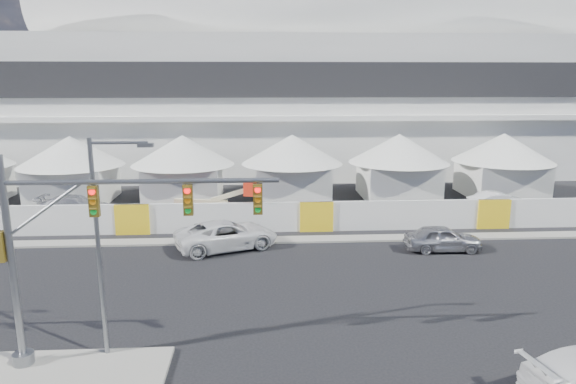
{
  "coord_description": "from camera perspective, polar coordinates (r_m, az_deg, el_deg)",
  "views": [
    {
      "loc": [
        2.26,
        -18.18,
        9.98
      ],
      "look_at": [
        3.86,
        10.0,
        3.68
      ],
      "focal_mm": 32.0,
      "sensor_mm": 36.0,
      "label": 1
    }
  ],
  "objects": [
    {
      "name": "ground",
      "position": [
        20.86,
        -9.45,
        -16.19
      ],
      "size": [
        160.0,
        160.0,
        0.0
      ],
      "primitive_type": "plane",
      "color": "black",
      "rests_on": "ground"
    },
    {
      "name": "far_curb",
      "position": [
        36.8,
        25.8,
        -4.36
      ],
      "size": [
        80.0,
        1.2,
        0.12
      ],
      "primitive_type": "cube",
      "color": "gray",
      "rests_on": "ground"
    },
    {
      "name": "stadium",
      "position": [
        60.03,
        2.98,
        12.05
      ],
      "size": [
        80.0,
        24.8,
        21.98
      ],
      "color": "silver",
      "rests_on": "ground"
    },
    {
      "name": "tent_row",
      "position": [
        42.76,
        -5.58,
        3.32
      ],
      "size": [
        53.4,
        8.4,
        5.4
      ],
      "color": "silver",
      "rests_on": "ground"
    },
    {
      "name": "hoarding_fence",
      "position": [
        34.09,
        3.16,
        -2.72
      ],
      "size": [
        70.0,
        0.25,
        2.0
      ],
      "primitive_type": "cube",
      "color": "silver",
      "rests_on": "ground"
    },
    {
      "name": "sedan_silver",
      "position": [
        31.62,
        16.81,
        -4.94
      ],
      "size": [
        1.88,
        4.48,
        1.51
      ],
      "primitive_type": "imported",
      "rotation": [
        0.0,
        0.0,
        1.55
      ],
      "color": "#A1A1A6",
      "rests_on": "ground"
    },
    {
      "name": "pickup_curb",
      "position": [
        30.83,
        -6.82,
        -4.75
      ],
      "size": [
        4.84,
        6.69,
        1.69
      ],
      "primitive_type": "imported",
      "rotation": [
        0.0,
        0.0,
        1.95
      ],
      "color": "silver",
      "rests_on": "ground"
    },
    {
      "name": "lot_car_a",
      "position": [
        42.12,
        22.42,
        -1.04
      ],
      "size": [
        1.94,
        4.71,
        1.52
      ],
      "primitive_type": "imported",
      "rotation": [
        0.0,
        0.0,
        1.64
      ],
      "color": "silver",
      "rests_on": "ground"
    },
    {
      "name": "lot_car_c",
      "position": [
        40.7,
        -22.52,
        -1.46
      ],
      "size": [
        2.73,
        5.59,
        1.57
      ],
      "primitive_type": "imported",
      "rotation": [
        0.0,
        0.0,
        1.47
      ],
      "color": "silver",
      "rests_on": "ground"
    },
    {
      "name": "traffic_mast",
      "position": [
        18.88,
        -23.04,
        -6.13
      ],
      "size": [
        9.39,
        0.72,
        7.41
      ],
      "color": "slate",
      "rests_on": "median_island"
    },
    {
      "name": "streetlight_median",
      "position": [
        18.96,
        -19.83,
        -4.43
      ],
      "size": [
        2.18,
        0.22,
        7.88
      ],
      "color": "slate",
      "rests_on": "median_island"
    },
    {
      "name": "boom_lift",
      "position": [
        35.15,
        -10.32,
        -2.57
      ],
      "size": [
        6.92,
        2.18,
        3.43
      ],
      "rotation": [
        0.0,
        0.0,
        -0.2
      ],
      "color": "red",
      "rests_on": "ground"
    }
  ]
}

